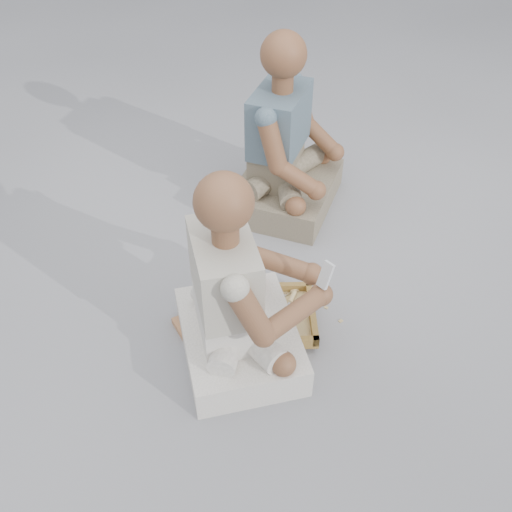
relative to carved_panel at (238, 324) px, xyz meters
name	(u,v)px	position (x,y,z in m)	size (l,w,h in m)	color
ground	(283,327)	(0.19, -0.08, -0.02)	(60.00, 60.00, 0.00)	#99989E
carved_panel	(238,324)	(0.00, 0.00, 0.00)	(0.52, 0.35, 0.03)	brown
tool_tray	(266,316)	(0.12, -0.03, 0.04)	(0.56, 0.51, 0.06)	brown
chisel_0	(255,293)	(0.14, 0.12, 0.04)	(0.11, 0.21, 0.02)	silver
chisel_1	(282,330)	(0.15, -0.15, 0.05)	(0.12, 0.20, 0.02)	silver
chisel_2	(268,343)	(0.07, -0.19, 0.04)	(0.06, 0.22, 0.02)	silver
chisel_3	(293,291)	(0.31, 0.06, 0.04)	(0.22, 0.04, 0.02)	silver
chisel_4	(291,300)	(0.27, 0.00, 0.05)	(0.17, 0.17, 0.02)	silver
chisel_5	(293,317)	(0.23, -0.10, 0.05)	(0.22, 0.03, 0.02)	silver
chisel_6	(270,316)	(0.14, -0.04, 0.05)	(0.22, 0.06, 0.02)	silver
chisel_7	(272,302)	(0.18, 0.03, 0.04)	(0.07, 0.22, 0.02)	silver
chisel_8	(262,307)	(0.13, 0.01, 0.05)	(0.22, 0.02, 0.02)	silver
wood_chip_0	(300,321)	(0.28, -0.08, -0.02)	(0.02, 0.01, 0.00)	tan
wood_chip_1	(295,363)	(0.15, -0.30, -0.02)	(0.02, 0.01, 0.00)	tan
wood_chip_2	(270,329)	(0.13, -0.07, -0.02)	(0.02, 0.01, 0.00)	tan
wood_chip_3	(311,345)	(0.26, -0.23, -0.02)	(0.02, 0.01, 0.00)	tan
wood_chip_4	(206,353)	(-0.19, -0.09, -0.02)	(0.02, 0.01, 0.00)	tan
wood_chip_5	(250,365)	(-0.04, -0.22, -0.02)	(0.02, 0.01, 0.00)	tan
wood_chip_6	(341,321)	(0.46, -0.16, -0.02)	(0.02, 0.01, 0.00)	tan
wood_chip_7	(326,308)	(0.43, -0.05, -0.02)	(0.02, 0.01, 0.00)	tan
wood_chip_8	(205,279)	(-0.04, 0.36, -0.02)	(0.02, 0.01, 0.00)	tan
craftsman	(237,302)	(-0.05, -0.13, 0.31)	(0.68, 0.68, 0.95)	silver
companion	(285,153)	(0.61, 0.80, 0.32)	(0.82, 0.82, 1.01)	gray
mobile_phone	(326,275)	(0.28, -0.25, 0.44)	(0.07, 0.06, 0.11)	silver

